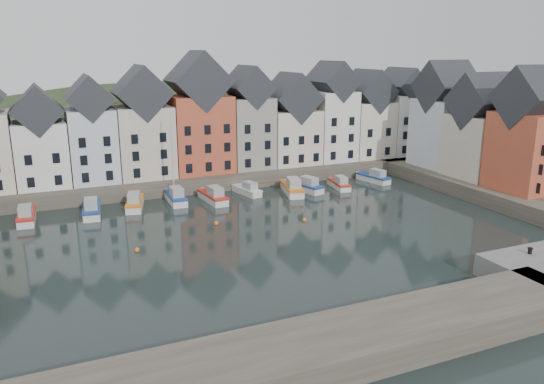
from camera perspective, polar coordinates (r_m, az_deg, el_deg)
ground at (r=56.66m, az=0.36°, el=-5.36°), size 260.00×260.00×0.00m
far_quay at (r=83.57m, az=-8.03°, el=1.90°), size 90.00×16.00×2.00m
right_quay at (r=80.25m, az=24.32°, el=0.16°), size 14.00×54.00×2.00m
near_wall at (r=34.47m, az=0.03°, el=-17.86°), size 50.00×6.00×2.00m
hillside at (r=113.19m, az=-11.29°, el=-4.75°), size 153.60×70.40×64.00m
far_terrace at (r=81.18m, az=-5.65°, el=7.25°), size 72.37×8.16×17.78m
right_terrace at (r=81.49m, az=21.82°, el=6.31°), size 8.30×24.25×16.36m
mooring_buoys at (r=59.94m, az=-5.23°, el=-4.11°), size 20.50×5.50×0.50m
boat_a at (r=69.20m, az=-24.92°, el=-2.38°), size 2.19×6.31×2.40m
boat_b at (r=68.95m, az=-18.82°, el=-1.79°), size 2.74×6.75×2.52m
boat_c at (r=70.43m, az=-14.55°, el=-1.13°), size 3.44×6.68×2.45m
boat_d at (r=71.92m, az=-10.33°, el=-0.49°), size 2.18×6.55×12.42m
boat_e at (r=71.45m, az=-6.33°, el=-0.49°), size 2.58×6.64×2.49m
boat_f at (r=74.88m, az=-2.66°, el=0.21°), size 2.89×5.72×2.10m
boat_g at (r=75.16m, az=2.20°, el=0.41°), size 3.77×7.31×2.68m
boat_h at (r=76.72m, az=3.63°, el=0.64°), size 3.59×6.67×2.45m
boat_i at (r=78.71m, az=7.27°, el=0.85°), size 2.59×5.78×2.14m
boat_j at (r=83.41m, az=10.93°, el=1.53°), size 2.99×6.18×2.28m
mooring_bollard at (r=53.21m, az=26.01°, el=-5.67°), size 0.48×0.48×0.56m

